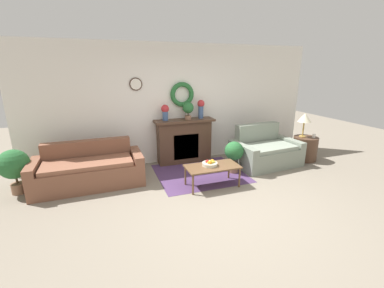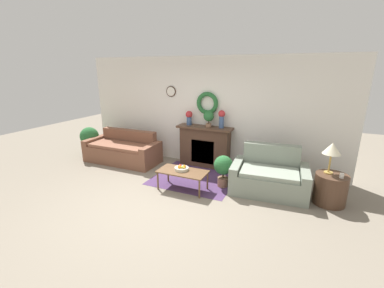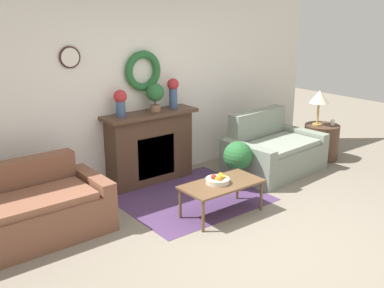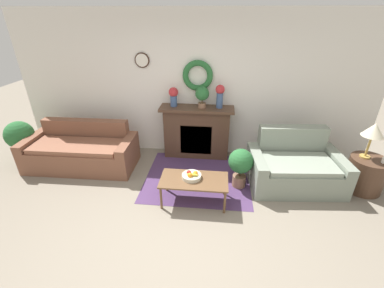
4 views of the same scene
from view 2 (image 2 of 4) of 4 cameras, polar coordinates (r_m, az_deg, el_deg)
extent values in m
plane|color=gray|center=(4.84, -8.58, -13.53)|extent=(16.00, 16.00, 0.00)
cube|color=#4C335B|center=(5.93, 0.70, -7.43)|extent=(1.80, 1.61, 0.01)
cube|color=white|center=(6.51, 2.89, 7.13)|extent=(6.80, 0.06, 2.70)
cylinder|color=#382319|center=(6.80, -4.68, 11.56)|extent=(0.27, 0.02, 0.27)
cylinder|color=white|center=(6.79, -4.73, 11.56)|extent=(0.23, 0.01, 0.23)
torus|color=#286633|center=(6.36, 3.40, 9.01)|extent=(0.55, 0.10, 0.55)
cube|color=#4C3323|center=(6.49, 2.87, -0.72)|extent=(1.25, 0.34, 0.98)
cube|color=black|center=(6.37, 2.34, -1.75)|extent=(0.60, 0.02, 0.59)
cube|color=orange|center=(6.39, 2.30, -2.39)|extent=(0.48, 0.01, 0.32)
cube|color=#4C3323|center=(6.32, 2.82, 3.66)|extent=(1.39, 0.41, 0.05)
cube|color=brown|center=(7.00, -15.66, -2.38)|extent=(1.64, 0.69, 0.43)
cube|color=brown|center=(7.27, -13.67, 0.00)|extent=(1.63, 0.21, 0.80)
cube|color=brown|center=(7.63, -20.54, -0.73)|extent=(0.18, 0.86, 0.57)
cube|color=brown|center=(6.54, -9.02, -2.63)|extent=(0.18, 0.86, 0.57)
cube|color=brown|center=(6.93, -15.82, -0.37)|extent=(1.57, 0.64, 0.08)
cube|color=gray|center=(5.34, 16.58, -8.52)|extent=(1.18, 0.82, 0.42)
cube|color=gray|center=(5.68, 17.07, -4.38)|extent=(1.14, 0.30, 0.90)
cube|color=gray|center=(5.46, 9.88, -6.69)|extent=(0.25, 0.95, 0.56)
cube|color=gray|center=(5.43, 23.59, -8.03)|extent=(0.25, 0.95, 0.56)
cube|color=gray|center=(5.24, 16.80, -6.05)|extent=(1.13, 0.76, 0.08)
cube|color=brown|center=(5.24, -2.11, -6.13)|extent=(1.01, 0.51, 0.03)
cylinder|color=brown|center=(5.36, -7.61, -8.10)|extent=(0.04, 0.04, 0.38)
cylinder|color=brown|center=(4.97, 1.65, -10.00)|extent=(0.04, 0.04, 0.38)
cylinder|color=brown|center=(5.69, -5.32, -6.49)|extent=(0.04, 0.04, 0.38)
cylinder|color=brown|center=(5.33, 3.46, -8.10)|extent=(0.04, 0.04, 0.38)
cylinder|color=beige|center=(5.27, -2.34, -5.50)|extent=(0.29, 0.29, 0.06)
sphere|color=#B2231E|center=(5.28, -2.67, -4.86)|extent=(0.07, 0.07, 0.07)
sphere|color=orange|center=(5.21, -2.77, -5.14)|extent=(0.08, 0.08, 0.08)
sphere|color=orange|center=(5.23, -1.76, -5.06)|extent=(0.07, 0.07, 0.07)
ellipsoid|color=yellow|center=(5.21, -2.38, -5.13)|extent=(0.17, 0.05, 0.04)
cylinder|color=#4C3323|center=(5.38, 28.38, -8.82)|extent=(0.56, 0.56, 0.57)
cylinder|color=#B28E42|center=(5.32, 28.02, -5.60)|extent=(0.15, 0.15, 0.02)
cylinder|color=#B28E42|center=(5.26, 28.29, -3.74)|extent=(0.03, 0.03, 0.35)
cone|color=beige|center=(5.18, 28.70, -0.87)|extent=(0.31, 0.31, 0.21)
cylinder|color=silver|center=(5.19, 30.33, -6.10)|extent=(0.07, 0.07, 0.09)
cylinder|color=#3D5684|center=(6.50, -0.64, 5.16)|extent=(0.13, 0.13, 0.20)
sphere|color=#B72D33|center=(6.47, -0.65, 6.61)|extent=(0.18, 0.18, 0.18)
cylinder|color=#3D5684|center=(6.18, 6.56, 4.84)|extent=(0.12, 0.12, 0.28)
sphere|color=#B72D33|center=(6.15, 6.62, 6.69)|extent=(0.17, 0.17, 0.17)
cylinder|color=#8E664C|center=(6.29, 3.70, 4.21)|extent=(0.14, 0.14, 0.09)
cylinder|color=#4C3823|center=(6.27, 3.71, 4.90)|extent=(0.02, 0.02, 0.07)
sphere|color=#286633|center=(6.24, 3.73, 6.19)|extent=(0.26, 0.26, 0.26)
cylinder|color=#8E664C|center=(7.96, -21.49, -1.57)|extent=(0.23, 0.23, 0.19)
cylinder|color=#4C3823|center=(7.91, -21.61, -0.43)|extent=(0.04, 0.04, 0.14)
sphere|color=#286633|center=(7.84, -21.83, 1.61)|extent=(0.52, 0.52, 0.52)
cylinder|color=#8E664C|center=(5.52, 6.85, -8.34)|extent=(0.22, 0.22, 0.20)
cylinder|color=#4C3823|center=(5.46, 6.91, -6.88)|extent=(0.04, 0.04, 0.11)
sphere|color=#286633|center=(5.38, 6.99, -4.67)|extent=(0.40, 0.40, 0.40)
camera|label=1|loc=(4.03, -62.37, 4.18)|focal=24.00mm
camera|label=3|loc=(5.54, -60.56, 8.35)|focal=42.00mm
camera|label=4|loc=(2.24, -34.86, 18.93)|focal=24.00mm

